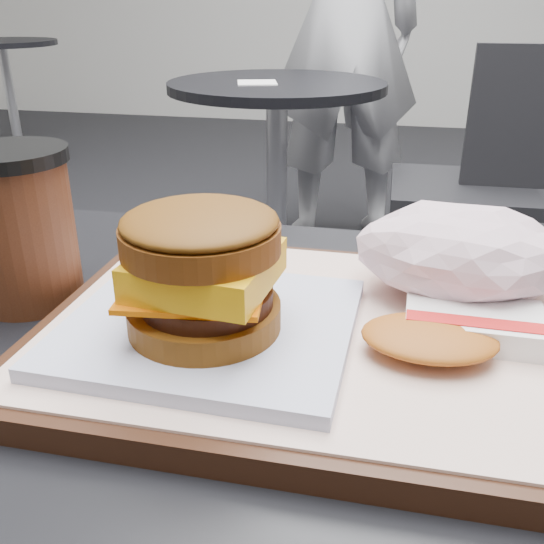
{
  "coord_description": "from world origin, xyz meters",
  "views": [
    {
      "loc": [
        0.06,
        -0.31,
        1.0
      ],
      "look_at": [
        -0.02,
        0.04,
        0.83
      ],
      "focal_mm": 40.0,
      "sensor_mm": 36.0,
      "label": 1
    }
  ],
  "objects_px": {
    "breakfast_sandwich": "(205,285)",
    "patron": "(346,25)",
    "hash_brown": "(454,330)",
    "neighbor_chair": "(487,175)",
    "neighbor_table": "(277,144)",
    "serving_tray": "(312,335)",
    "crumpled_wrapper": "(460,253)",
    "coffee_cup": "(20,225)"
  },
  "relations": [
    {
      "from": "breakfast_sandwich",
      "to": "hash_brown",
      "type": "relative_size",
      "value": 1.62
    },
    {
      "from": "breakfast_sandwich",
      "to": "neighbor_table",
      "type": "height_order",
      "value": "breakfast_sandwich"
    },
    {
      "from": "neighbor_chair",
      "to": "patron",
      "type": "distance_m",
      "value": 1.0
    },
    {
      "from": "serving_tray",
      "to": "crumpled_wrapper",
      "type": "xyz_separation_m",
      "value": [
        0.1,
        0.07,
        0.04
      ]
    },
    {
      "from": "breakfast_sandwich",
      "to": "patron",
      "type": "xyz_separation_m",
      "value": [
        -0.15,
        2.29,
        0.06
      ]
    },
    {
      "from": "breakfast_sandwich",
      "to": "coffee_cup",
      "type": "height_order",
      "value": "coffee_cup"
    },
    {
      "from": "hash_brown",
      "to": "neighbor_chair",
      "type": "relative_size",
      "value": 0.14
    },
    {
      "from": "serving_tray",
      "to": "neighbor_chair",
      "type": "height_order",
      "value": "neighbor_chair"
    },
    {
      "from": "neighbor_table",
      "to": "patron",
      "type": "height_order",
      "value": "patron"
    },
    {
      "from": "neighbor_table",
      "to": "neighbor_chair",
      "type": "bearing_deg",
      "value": -8.48
    },
    {
      "from": "crumpled_wrapper",
      "to": "neighbor_chair",
      "type": "height_order",
      "value": "neighbor_chair"
    },
    {
      "from": "neighbor_table",
      "to": "hash_brown",
      "type": "bearing_deg",
      "value": -74.23
    },
    {
      "from": "serving_tray",
      "to": "neighbor_table",
      "type": "height_order",
      "value": "serving_tray"
    },
    {
      "from": "serving_tray",
      "to": "breakfast_sandwich",
      "type": "xyz_separation_m",
      "value": [
        -0.07,
        -0.03,
        0.05
      ]
    },
    {
      "from": "hash_brown",
      "to": "coffee_cup",
      "type": "xyz_separation_m",
      "value": [
        -0.33,
        0.03,
        0.03
      ]
    },
    {
      "from": "serving_tray",
      "to": "crumpled_wrapper",
      "type": "bearing_deg",
      "value": 34.75
    },
    {
      "from": "hash_brown",
      "to": "coffee_cup",
      "type": "distance_m",
      "value": 0.33
    },
    {
      "from": "coffee_cup",
      "to": "patron",
      "type": "relative_size",
      "value": 0.07
    },
    {
      "from": "patron",
      "to": "hash_brown",
      "type": "bearing_deg",
      "value": 79.27
    },
    {
      "from": "breakfast_sandwich",
      "to": "coffee_cup",
      "type": "distance_m",
      "value": 0.18
    },
    {
      "from": "neighbor_chair",
      "to": "patron",
      "type": "height_order",
      "value": "patron"
    },
    {
      "from": "neighbor_chair",
      "to": "coffee_cup",
      "type": "bearing_deg",
      "value": -110.28
    },
    {
      "from": "breakfast_sandwich",
      "to": "patron",
      "type": "relative_size",
      "value": 0.11
    },
    {
      "from": "neighbor_chair",
      "to": "patron",
      "type": "bearing_deg",
      "value": 124.35
    },
    {
      "from": "breakfast_sandwich",
      "to": "crumpled_wrapper",
      "type": "height_order",
      "value": "breakfast_sandwich"
    },
    {
      "from": "breakfast_sandwich",
      "to": "neighbor_table",
      "type": "relative_size",
      "value": 0.26
    },
    {
      "from": "neighbor_chair",
      "to": "patron",
      "type": "xyz_separation_m",
      "value": [
        -0.52,
        0.76,
        0.38
      ]
    },
    {
      "from": "breakfast_sandwich",
      "to": "patron",
      "type": "distance_m",
      "value": 2.3
    },
    {
      "from": "hash_brown",
      "to": "patron",
      "type": "relative_size",
      "value": 0.07
    },
    {
      "from": "hash_brown",
      "to": "coffee_cup",
      "type": "bearing_deg",
      "value": 174.0
    },
    {
      "from": "breakfast_sandwich",
      "to": "coffee_cup",
      "type": "bearing_deg",
      "value": 160.31
    },
    {
      "from": "coffee_cup",
      "to": "patron",
      "type": "height_order",
      "value": "patron"
    },
    {
      "from": "serving_tray",
      "to": "hash_brown",
      "type": "height_order",
      "value": "hash_brown"
    },
    {
      "from": "coffee_cup",
      "to": "neighbor_chair",
      "type": "distance_m",
      "value": 1.6
    },
    {
      "from": "crumpled_wrapper",
      "to": "patron",
      "type": "distance_m",
      "value": 2.21
    },
    {
      "from": "breakfast_sandwich",
      "to": "neighbor_table",
      "type": "xyz_separation_m",
      "value": [
        -0.29,
        1.63,
        -0.28
      ]
    },
    {
      "from": "breakfast_sandwich",
      "to": "neighbor_chair",
      "type": "distance_m",
      "value": 1.61
    },
    {
      "from": "crumpled_wrapper",
      "to": "patron",
      "type": "bearing_deg",
      "value": 98.2
    },
    {
      "from": "breakfast_sandwich",
      "to": "coffee_cup",
      "type": "xyz_separation_m",
      "value": [
        -0.17,
        0.06,
        0.01
      ]
    },
    {
      "from": "hash_brown",
      "to": "patron",
      "type": "xyz_separation_m",
      "value": [
        -0.31,
        2.27,
        0.09
      ]
    },
    {
      "from": "serving_tray",
      "to": "breakfast_sandwich",
      "type": "bearing_deg",
      "value": -152.13
    },
    {
      "from": "coffee_cup",
      "to": "neighbor_table",
      "type": "bearing_deg",
      "value": 94.42
    }
  ]
}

